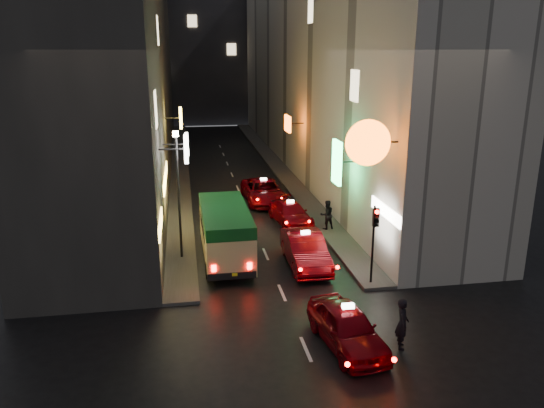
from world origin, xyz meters
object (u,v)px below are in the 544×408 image
taxi_near (347,324)px  lamp_post (178,187)px  traffic_light (375,228)px  pedestrian_crossing (403,320)px  minibus (225,228)px

taxi_near → lamp_post: 11.02m
traffic_light → pedestrian_crossing: bearing=-98.2°
taxi_near → lamp_post: bearing=122.2°
taxi_near → traffic_light: 5.47m
taxi_near → pedestrian_crossing: 1.90m
minibus → pedestrian_crossing: bearing=-59.0°
taxi_near → traffic_light: bearing=60.4°
minibus → taxi_near: size_ratio=1.13×
minibus → taxi_near: minibus is taller
pedestrian_crossing → traffic_light: traffic_light is taller
minibus → pedestrian_crossing: 10.41m
pedestrian_crossing → taxi_near: bearing=91.8°
pedestrian_crossing → traffic_light: size_ratio=0.59×
taxi_near → pedestrian_crossing: size_ratio=2.66×
minibus → pedestrian_crossing: size_ratio=3.02×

